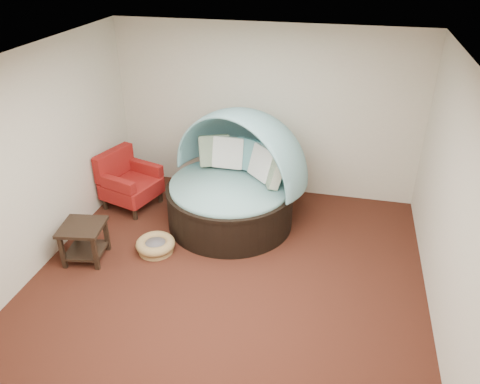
% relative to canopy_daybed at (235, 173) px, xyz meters
% --- Properties ---
extents(floor, '(5.00, 5.00, 0.00)m').
position_rel_canopy_daybed_xyz_m(floor, '(0.25, -1.37, -0.82)').
color(floor, '#441D13').
rests_on(floor, ground).
extents(wall_back, '(5.00, 0.00, 5.00)m').
position_rel_canopy_daybed_xyz_m(wall_back, '(0.25, 1.13, 0.58)').
color(wall_back, beige).
rests_on(wall_back, floor).
extents(wall_front, '(5.00, 0.00, 5.00)m').
position_rel_canopy_daybed_xyz_m(wall_front, '(0.25, -3.87, 0.58)').
color(wall_front, beige).
rests_on(wall_front, floor).
extents(wall_left, '(0.00, 5.00, 5.00)m').
position_rel_canopy_daybed_xyz_m(wall_left, '(-2.25, -1.37, 0.58)').
color(wall_left, beige).
rests_on(wall_left, floor).
extents(wall_right, '(0.00, 5.00, 5.00)m').
position_rel_canopy_daybed_xyz_m(wall_right, '(2.75, -1.37, 0.58)').
color(wall_right, beige).
rests_on(wall_right, floor).
extents(ceiling, '(5.00, 5.00, 0.00)m').
position_rel_canopy_daybed_xyz_m(ceiling, '(0.25, -1.37, 1.98)').
color(ceiling, white).
rests_on(ceiling, wall_back).
extents(canopy_daybed, '(2.54, 2.51, 1.76)m').
position_rel_canopy_daybed_xyz_m(canopy_daybed, '(0.00, 0.00, 0.00)').
color(canopy_daybed, black).
rests_on(canopy_daybed, floor).
extents(pet_basket, '(0.59, 0.59, 0.19)m').
position_rel_canopy_daybed_xyz_m(pet_basket, '(-0.89, -1.07, -0.72)').
color(pet_basket, '#9B7C46').
rests_on(pet_basket, floor).
extents(red_armchair, '(0.99, 0.99, 0.93)m').
position_rel_canopy_daybed_xyz_m(red_armchair, '(-1.79, 0.06, -0.39)').
color(red_armchair, black).
rests_on(red_armchair, floor).
extents(side_table, '(0.64, 0.64, 0.54)m').
position_rel_canopy_daybed_xyz_m(side_table, '(-1.75, -1.44, -0.47)').
color(side_table, black).
rests_on(side_table, floor).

